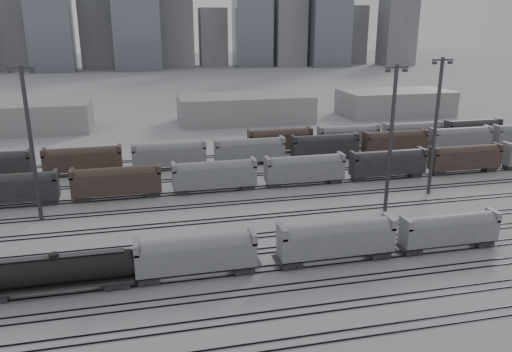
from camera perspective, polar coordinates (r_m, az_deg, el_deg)
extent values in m
plane|color=#A5A5A9|center=(64.22, 7.82, -10.23)|extent=(900.00, 900.00, 0.00)
cube|color=black|center=(52.70, 13.74, -17.21)|extent=(220.00, 0.07, 0.16)
cube|color=black|center=(53.75, 13.03, -16.40)|extent=(220.00, 0.07, 0.16)
cube|color=black|center=(56.43, 11.42, -14.52)|extent=(220.00, 0.07, 0.16)
cube|color=black|center=(57.54, 10.82, -13.81)|extent=(220.00, 0.07, 0.16)
cube|color=black|center=(60.35, 9.44, -12.15)|extent=(220.00, 0.07, 0.16)
cube|color=black|center=(61.50, 8.93, -11.52)|extent=(220.00, 0.07, 0.16)
cube|color=black|center=(64.41, 7.74, -10.06)|extent=(220.00, 0.07, 0.16)
cube|color=black|center=(65.60, 7.29, -9.51)|extent=(220.00, 0.07, 0.16)
cube|color=black|center=(68.60, 6.26, -8.22)|extent=(220.00, 0.07, 0.16)
cube|color=black|center=(69.82, 5.87, -7.73)|extent=(220.00, 0.07, 0.16)
cube|color=black|center=(72.89, 4.96, -6.58)|extent=(220.00, 0.07, 0.16)
cube|color=black|center=(74.14, 4.62, -6.15)|extent=(220.00, 0.07, 0.16)
cube|color=black|center=(79.04, 3.40, -4.59)|extent=(220.00, 0.07, 0.16)
cube|color=black|center=(80.32, 3.11, -4.22)|extent=(220.00, 0.07, 0.16)
cube|color=black|center=(85.32, 2.07, -2.89)|extent=(220.00, 0.07, 0.16)
cube|color=black|center=(86.62, 1.82, -2.57)|extent=(220.00, 0.07, 0.16)
cube|color=black|center=(91.71, 0.92, -1.42)|extent=(220.00, 0.07, 0.16)
cube|color=black|center=(93.03, 0.71, -1.15)|extent=(220.00, 0.07, 0.16)
cube|color=black|center=(99.10, -0.20, 0.02)|extent=(220.00, 0.07, 0.16)
cube|color=black|center=(100.44, -0.38, 0.26)|extent=(220.00, 0.07, 0.16)
cube|color=black|center=(106.59, -1.16, 1.26)|extent=(220.00, 0.07, 0.16)
cube|color=black|center=(107.94, -1.32, 1.47)|extent=(220.00, 0.07, 0.16)
cube|color=black|center=(114.14, -2.00, 2.34)|extent=(220.00, 0.07, 0.16)
cube|color=black|center=(115.51, -2.14, 2.52)|extent=(220.00, 0.07, 0.16)
cube|color=black|center=(61.33, -15.53, -11.52)|extent=(2.83, 2.28, 0.76)
cube|color=black|center=(61.83, -21.73, -11.35)|extent=(16.85, 2.93, 0.27)
cylinder|color=black|center=(61.05, -21.91, -9.91)|extent=(15.76, 3.15, 3.15)
sphere|color=black|center=(60.21, -14.40, -9.54)|extent=(3.15, 3.15, 3.15)
cylinder|color=black|center=(60.32, -22.10, -8.44)|extent=(1.09, 1.09, 0.54)
cube|color=black|center=(60.36, -22.08, -8.53)|extent=(15.22, 0.98, 0.07)
cube|color=black|center=(61.24, -12.19, -11.38)|extent=(2.48, 2.00, 0.67)
cube|color=black|center=(62.22, -1.44, -10.47)|extent=(2.48, 2.00, 0.67)
cube|color=gray|center=(60.44, -6.84, -9.10)|extent=(14.29, 2.86, 3.05)
cylinder|color=gray|center=(59.94, -6.88, -8.12)|extent=(12.96, 2.76, 2.76)
cube|color=gray|center=(59.41, -13.55, -7.94)|extent=(0.67, 2.86, 1.33)
cube|color=gray|center=(60.62, -0.41, -6.89)|extent=(0.67, 2.86, 1.33)
cone|color=black|center=(61.29, -6.78, -10.66)|extent=(2.29, 2.29, 0.86)
cube|color=black|center=(63.56, 3.98, -9.85)|extent=(2.59, 2.09, 0.70)
cube|color=black|center=(67.76, 13.80, -8.55)|extent=(2.59, 2.09, 0.70)
cube|color=gray|center=(64.42, 9.16, -7.35)|extent=(14.94, 2.99, 3.19)
cylinder|color=gray|center=(63.93, 9.21, -6.37)|extent=(13.55, 2.89, 2.89)
cube|color=gray|center=(61.39, 2.99, -6.38)|extent=(0.70, 2.99, 1.39)
cube|color=gray|center=(66.56, 14.99, -5.04)|extent=(0.70, 2.99, 1.39)
cone|color=black|center=(65.25, 9.07, -8.90)|extent=(2.39, 2.39, 0.90)
cube|color=black|center=(69.92, 17.28, -8.06)|extent=(2.35, 1.90, 0.63)
cube|color=black|center=(75.75, 24.44, -6.87)|extent=(2.35, 1.90, 0.63)
cube|color=gray|center=(71.87, 21.19, -5.91)|extent=(13.55, 2.71, 2.89)
cylinder|color=gray|center=(71.47, 21.28, -5.11)|extent=(12.28, 2.62, 2.62)
cube|color=gray|center=(67.86, 16.77, -5.18)|extent=(0.63, 2.71, 1.26)
cube|color=gray|center=(74.99, 25.47, -4.01)|extent=(0.63, 2.71, 1.26)
cone|color=black|center=(72.55, 21.04, -7.20)|extent=(2.17, 2.17, 0.81)
cylinder|color=#363638|center=(80.97, -24.28, 3.14)|extent=(0.61, 0.61, 23.66)
cube|color=#363638|center=(79.27, -25.30, 11.11)|extent=(3.79, 0.28, 0.28)
cube|color=#363638|center=(79.61, -26.27, 10.66)|extent=(0.66, 0.47, 0.47)
cube|color=#363638|center=(79.04, -24.24, 10.88)|extent=(0.66, 0.47, 0.47)
cylinder|color=#363638|center=(80.69, 15.14, 3.93)|extent=(0.60, 0.60, 23.38)
cube|color=#363638|center=(78.97, 15.79, 11.87)|extent=(3.74, 0.28, 0.28)
cube|color=#363638|center=(78.35, 14.84, 11.56)|extent=(0.65, 0.47, 0.47)
cube|color=#363638|center=(79.69, 16.66, 11.51)|extent=(0.65, 0.47, 0.47)
cylinder|color=#363638|center=(91.53, 19.81, 5.20)|extent=(0.61, 0.61, 23.86)
cube|color=#363638|center=(90.04, 20.56, 12.33)|extent=(3.82, 0.29, 0.29)
cube|color=#363638|center=(89.30, 19.74, 12.07)|extent=(0.67, 0.48, 0.48)
cube|color=#363638|center=(90.86, 21.30, 11.99)|extent=(0.67, 0.48, 0.48)
cube|color=black|center=(91.67, -26.27, -1.49)|extent=(15.00, 3.00, 5.60)
cube|color=#4B372F|center=(89.17, -15.62, -0.79)|extent=(15.00, 3.00, 5.60)
cube|color=gray|center=(89.88, -4.75, -0.05)|extent=(15.00, 3.00, 5.60)
cube|color=gray|center=(93.71, 5.58, 0.65)|extent=(15.00, 3.00, 5.60)
cube|color=black|center=(100.32, 14.82, 1.27)|extent=(15.00, 3.00, 5.60)
cube|color=#4B372F|center=(109.20, 22.75, 1.77)|extent=(15.00, 3.00, 5.60)
cube|color=#4B372F|center=(105.08, -19.15, 1.59)|extent=(15.00, 3.00, 5.60)
cube|color=gray|center=(104.55, -9.87, 2.23)|extent=(15.00, 3.00, 5.60)
cube|color=gray|center=(106.75, -0.73, 2.80)|extent=(15.00, 3.00, 5.60)
cube|color=black|center=(111.54, 7.85, 3.28)|extent=(15.00, 3.00, 5.60)
cube|color=#4B372F|center=(118.59, 15.56, 3.64)|extent=(15.00, 3.00, 5.60)
cube|color=gray|center=(127.53, 22.31, 3.90)|extent=(15.00, 3.00, 5.60)
cube|color=#4B372F|center=(116.43, 2.76, 4.01)|extent=(15.00, 3.00, 5.60)
cube|color=gray|center=(122.09, 10.48, 4.37)|extent=(15.00, 3.00, 5.60)
cube|color=gray|center=(129.75, 17.41, 4.62)|extent=(15.00, 3.00, 5.60)
cube|color=black|center=(139.07, 23.49, 4.78)|extent=(15.00, 3.00, 5.60)
cube|color=gray|center=(153.34, -1.24, 7.71)|extent=(40.00, 18.00, 8.00)
cube|color=gray|center=(170.69, 15.58, 8.07)|extent=(35.00, 18.00, 8.00)
cube|color=gray|center=(341.13, -26.51, 14.12)|extent=(22.00, 17.60, 42.00)
cube|color=slate|center=(336.66, -22.63, 17.83)|extent=(25.00, 20.00, 80.00)
cube|color=gray|center=(333.84, -17.92, 15.55)|extent=(20.00, 16.00, 48.00)
cube|color=gray|center=(333.98, -9.07, 17.17)|extent=(22.00, 17.60, 60.00)
cube|color=gray|center=(337.02, -4.58, 15.45)|extent=(18.00, 14.40, 38.00)
cube|color=slate|center=(341.62, -0.28, 18.38)|extent=(24.00, 19.20, 72.00)
cube|color=gray|center=(348.06, 3.90, 16.10)|extent=(20.00, 16.00, 45.00)
cube|color=gray|center=(365.80, 11.69, 15.46)|extent=(18.00, 14.40, 40.00)
cube|color=gray|center=(376.72, 15.35, 16.17)|extent=(22.00, 17.60, 52.00)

